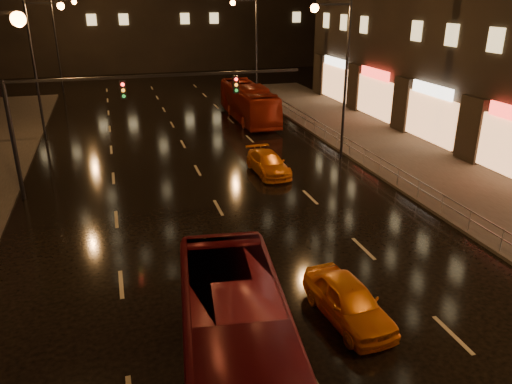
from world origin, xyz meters
TOP-DOWN VIEW (x-y plane):
  - ground at (0.00, 20.00)m, footprint 140.00×140.00m
  - sidewalk_right at (13.50, 15.00)m, footprint 7.00×70.00m
  - traffic_signal at (-5.06, 20.00)m, footprint 15.31×0.32m
  - railing_right at (10.20, 18.00)m, footprint 0.05×56.00m
  - bus_curb at (6.54, 33.89)m, footprint 2.61×10.86m
  - taxi_near at (2.15, 5.73)m, footprint 2.00×4.21m
  - taxi_far at (4.00, 20.29)m, footprint 1.94×4.40m

SIDE VIEW (x-z plane):
  - ground at x=0.00m, z-range 0.00..0.00m
  - sidewalk_right at x=13.50m, z-range 0.00..0.15m
  - taxi_far at x=4.00m, z-range 0.00..1.26m
  - taxi_near at x=2.15m, z-range 0.00..1.39m
  - railing_right at x=10.20m, z-range 0.40..1.40m
  - bus_curb at x=6.54m, z-range 0.00..3.02m
  - traffic_signal at x=-5.06m, z-range 1.64..7.84m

